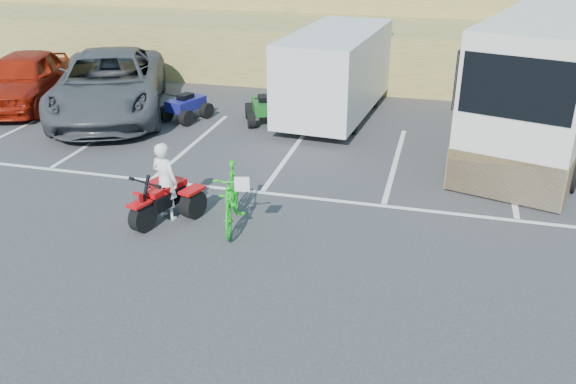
% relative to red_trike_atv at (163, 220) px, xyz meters
% --- Properties ---
extents(ground, '(100.00, 100.00, 0.00)m').
position_rel_red_trike_atv_xyz_m(ground, '(1.54, -0.61, 0.00)').
color(ground, '#343436').
rests_on(ground, ground).
extents(parking_stripes, '(28.00, 5.16, 0.01)m').
position_rel_red_trike_atv_xyz_m(parking_stripes, '(2.40, 3.45, 0.00)').
color(parking_stripes, white).
rests_on(parking_stripes, ground).
extents(grass_embankment, '(40.00, 8.50, 3.10)m').
position_rel_red_trike_atv_xyz_m(grass_embankment, '(1.54, 14.87, 1.42)').
color(grass_embankment, olive).
rests_on(grass_embankment, ground).
extents(red_trike_atv, '(1.58, 1.84, 1.01)m').
position_rel_red_trike_atv_xyz_m(red_trike_atv, '(0.00, 0.00, 0.00)').
color(red_trike_atv, '#BB0A0C').
rests_on(red_trike_atv, ground).
extents(rider, '(0.68, 0.54, 1.61)m').
position_rel_red_trike_atv_xyz_m(rider, '(0.04, 0.14, 0.80)').
color(rider, white).
rests_on(rider, ground).
extents(green_dirt_bike, '(1.04, 2.11, 1.22)m').
position_rel_red_trike_atv_xyz_m(green_dirt_bike, '(1.42, 0.19, 0.61)').
color(green_dirt_bike, '#14BF19').
rests_on(green_dirt_bike, ground).
extents(grey_pickup, '(5.52, 7.43, 1.88)m').
position_rel_red_trike_atv_xyz_m(grey_pickup, '(-4.66, 6.26, 0.94)').
color(grey_pickup, '#414348').
rests_on(grey_pickup, ground).
extents(red_car, '(3.33, 5.34, 1.70)m').
position_rel_red_trike_atv_xyz_m(red_car, '(-7.84, 6.44, 0.85)').
color(red_car, '#941808').
rests_on(red_car, ground).
extents(cargo_trailer, '(2.69, 5.67, 2.56)m').
position_rel_red_trike_atv_xyz_m(cargo_trailer, '(2.04, 7.77, 1.39)').
color(cargo_trailer, silver).
rests_on(cargo_trailer, ground).
extents(rv_motorhome, '(5.10, 9.95, 3.47)m').
position_rel_red_trike_atv_xyz_m(rv_motorhome, '(7.99, 7.20, 1.51)').
color(rv_motorhome, silver).
rests_on(rv_motorhome, ground).
extents(quad_atv_blue, '(1.39, 1.60, 0.88)m').
position_rel_red_trike_atv_xyz_m(quad_atv_blue, '(-2.19, 6.30, 0.00)').
color(quad_atv_blue, navy).
rests_on(quad_atv_blue, ground).
extents(quad_atv_green, '(1.49, 1.68, 0.91)m').
position_rel_red_trike_atv_xyz_m(quad_atv_green, '(0.14, 6.63, 0.00)').
color(quad_atv_green, '#13551A').
rests_on(quad_atv_green, ground).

